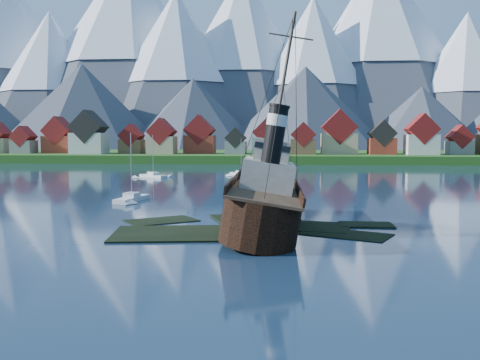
# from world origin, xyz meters

# --- Properties ---
(ground) EXTENTS (1400.00, 1400.00, 0.00)m
(ground) POSITION_xyz_m (0.00, 0.00, 0.00)
(ground) COLOR #182C44
(ground) RESTS_ON ground
(shoal) EXTENTS (31.71, 21.24, 1.14)m
(shoal) POSITION_xyz_m (1.78, 2.15, -0.35)
(shoal) COLOR black
(shoal) RESTS_ON ground
(shore_bank) EXTENTS (600.00, 80.00, 3.20)m
(shore_bank) POSITION_xyz_m (0.00, 170.00, 0.00)
(shore_bank) COLOR #1A4714
(shore_bank) RESTS_ON ground
(seawall) EXTENTS (600.00, 2.50, 2.00)m
(seawall) POSITION_xyz_m (0.00, 132.00, 0.00)
(seawall) COLOR #3F3D38
(seawall) RESTS_ON ground
(town) EXTENTS (250.96, 16.69, 17.30)m
(town) POSITION_xyz_m (-33.12, 152.18, 8.99)
(town) COLOR maroon
(town) RESTS_ON ground
(mountains) EXTENTS (965.00, 340.00, 205.00)m
(mountains) POSITION_xyz_m (-0.79, 481.26, 89.34)
(mountains) COLOR #2D333D
(mountains) RESTS_ON ground
(tugboat_wreck) EXTENTS (7.14, 30.77, 24.39)m
(tugboat_wreck) POSITION_xyz_m (2.94, 3.52, 3.06)
(tugboat_wreck) COLOR black
(tugboat_wreck) RESTS_ON ground
(sailboat_c) EXTENTS (7.89, 6.73, 10.76)m
(sailboat_c) POSITION_xyz_m (-26.55, 71.04, 0.24)
(sailboat_c) COLOR silver
(sailboat_c) RESTS_ON ground
(sailboat_e) EXTENTS (6.55, 8.31, 9.94)m
(sailboat_e) POSITION_xyz_m (-5.80, 80.03, 0.22)
(sailboat_e) COLOR silver
(sailboat_e) RESTS_ON ground
(sailboat_f) EXTENTS (3.63, 8.85, 11.13)m
(sailboat_f) POSITION_xyz_m (-18.17, 24.70, 0.25)
(sailboat_f) COLOR silver
(sailboat_f) RESTS_ON ground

